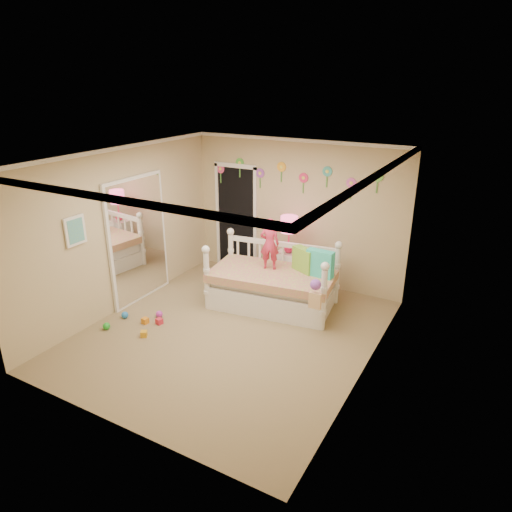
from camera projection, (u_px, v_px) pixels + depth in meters
The scene contains 18 objects.
floor at pixel (231, 333), 6.90m from camera, with size 4.00×4.50×0.01m, color #7F684C.
ceiling at pixel (227, 157), 5.96m from camera, with size 4.00×4.50×0.01m, color white.
back_wall at pixel (296, 213), 8.26m from camera, with size 4.00×0.01×2.60m, color tan.
left_wall at pixel (122, 230), 7.33m from camera, with size 0.01×4.50×2.60m, color tan.
right_wall at pixel (371, 281), 5.52m from camera, with size 0.01×4.50×2.60m, color tan.
crown_molding at pixel (227, 159), 5.97m from camera, with size 4.00×4.50×0.06m, color white, non-canonical shape.
daybed at pixel (273, 275), 7.55m from camera, with size 2.03×1.09×1.10m, color white, non-canonical shape.
pillow_turquoise at pixel (320, 263), 7.27m from camera, with size 0.43×0.15×0.43m, color #27C5B7.
pillow_lime at pixel (304, 260), 7.47m from camera, with size 0.41×0.15×0.39m, color #7CBA38.
child at pixel (270, 244), 7.49m from camera, with size 0.31×0.21×0.86m, color #CE2E50.
nightstand at pixel (288, 271), 8.24m from camera, with size 0.41×0.32×0.69m, color white.
table_lamp at pixel (289, 229), 7.95m from camera, with size 0.30×0.30×0.66m.
closet_doorway at pixel (236, 217), 8.91m from camera, with size 0.90×0.04×2.07m, color black.
flower_decals at pixel (292, 177), 8.06m from camera, with size 3.40×0.02×0.50m, color #B2668C, non-canonical shape.
mirror_closet at pixel (138, 240), 7.65m from camera, with size 0.07×1.30×2.10m, color white.
wall_picture at pixel (75, 231), 6.50m from camera, with size 0.05×0.34×0.42m, color white.
hanging_bag at pixel (315, 295), 6.59m from camera, with size 0.20×0.16×0.36m, color beige, non-canonical shape.
toy_scatter at pixel (129, 324), 7.04m from camera, with size 0.80×1.30×0.11m, color #996666, non-canonical shape.
Camera 1 is at (3.25, -5.07, 3.57)m, focal length 32.56 mm.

